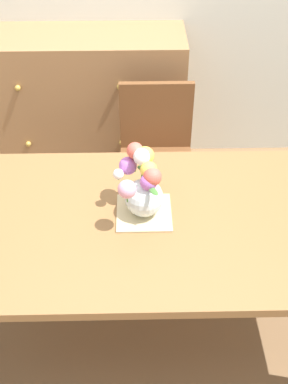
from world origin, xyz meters
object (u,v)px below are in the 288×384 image
(chair_far, at_px, (156,151))
(dresser, at_px, (77,108))
(flower_vase, at_px, (142,185))
(dining_table, at_px, (150,232))

(chair_far, height_order, dresser, dresser)
(chair_far, xyz_separation_m, flower_vase, (-0.09, -0.77, 0.38))
(dining_table, relative_size, flower_vase, 6.42)
(dining_table, height_order, dresser, dresser)
(flower_vase, bearing_deg, dresser, 107.86)
(dresser, bearing_deg, dining_table, -71.48)
(chair_far, xyz_separation_m, dresser, (-0.51, 0.52, -0.02))
(dining_table, relative_size, chair_far, 2.02)
(chair_far, distance_m, dresser, 0.72)
(dining_table, bearing_deg, dresser, 108.52)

